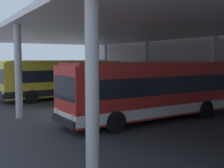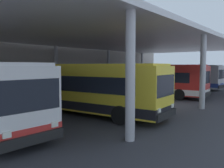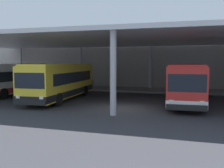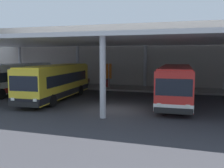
{
  "view_description": "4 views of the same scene",
  "coord_description": "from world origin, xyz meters",
  "px_view_note": "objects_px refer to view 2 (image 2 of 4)",
  "views": [
    {
      "loc": [
        16.46,
        -6.1,
        3.38
      ],
      "look_at": [
        -0.76,
        4.05,
        1.58
      ],
      "focal_mm": 45.82,
      "sensor_mm": 36.0,
      "label": 1
    },
    {
      "loc": [
        -17.28,
        -7.82,
        3.05
      ],
      "look_at": [
        -0.31,
        5.39,
        1.42
      ],
      "focal_mm": 38.41,
      "sensor_mm": 36.0,
      "label": 2
    },
    {
      "loc": [
        4.45,
        -17.56,
        3.34
      ],
      "look_at": [
        -2.04,
        4.01,
        1.38
      ],
      "focal_mm": 40.77,
      "sensor_mm": 36.0,
      "label": 3
    },
    {
      "loc": [
        5.26,
        -17.48,
        4.07
      ],
      "look_at": [
        -1.7,
        4.99,
        1.34
      ],
      "focal_mm": 39.85,
      "sensor_mm": 36.0,
      "label": 4
    }
  ],
  "objects_px": {
    "bus_far_bay": "(182,76)",
    "banner_sign": "(40,78)",
    "bus_middle_bay": "(153,80)",
    "trash_bin": "(35,92)",
    "bus_second_bay": "(88,88)"
  },
  "relations": [
    {
      "from": "bus_second_bay",
      "to": "bus_far_bay",
      "type": "distance_m",
      "value": 20.67
    },
    {
      "from": "trash_bin",
      "to": "bus_far_bay",
      "type": "bearing_deg",
      "value": -20.03
    },
    {
      "from": "bus_middle_bay",
      "to": "trash_bin",
      "type": "bearing_deg",
      "value": 137.71
    },
    {
      "from": "bus_far_bay",
      "to": "trash_bin",
      "type": "xyz_separation_m",
      "value": [
        -18.48,
        6.74,
        -0.98
      ]
    },
    {
      "from": "bus_far_bay",
      "to": "banner_sign",
      "type": "height_order",
      "value": "banner_sign"
    },
    {
      "from": "bus_second_bay",
      "to": "trash_bin",
      "type": "xyz_separation_m",
      "value": [
        2.09,
        8.77,
        -0.98
      ]
    },
    {
      "from": "bus_middle_bay",
      "to": "banner_sign",
      "type": "xyz_separation_m",
      "value": [
        -8.19,
        7.24,
        0.32
      ]
    },
    {
      "from": "bus_middle_bay",
      "to": "trash_bin",
      "type": "relative_size",
      "value": 10.81
    },
    {
      "from": "trash_bin",
      "to": "banner_sign",
      "type": "bearing_deg",
      "value": -58.09
    },
    {
      "from": "bus_second_bay",
      "to": "bus_far_bay",
      "type": "bearing_deg",
      "value": 5.65
    },
    {
      "from": "bus_far_bay",
      "to": "banner_sign",
      "type": "distance_m",
      "value": 19.22
    },
    {
      "from": "bus_middle_bay",
      "to": "bus_far_bay",
      "type": "bearing_deg",
      "value": 5.63
    },
    {
      "from": "banner_sign",
      "to": "trash_bin",
      "type": "bearing_deg",
      "value": 121.91
    },
    {
      "from": "bus_second_bay",
      "to": "bus_middle_bay",
      "type": "distance_m",
      "value": 10.63
    },
    {
      "from": "bus_far_bay",
      "to": "trash_bin",
      "type": "bearing_deg",
      "value": 159.97
    }
  ]
}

